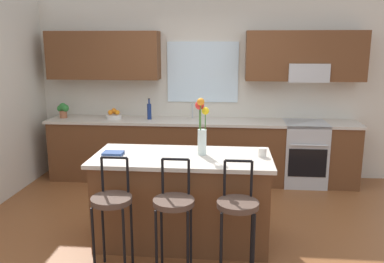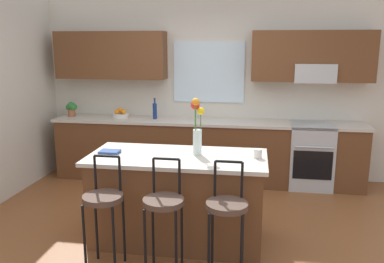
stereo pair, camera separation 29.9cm
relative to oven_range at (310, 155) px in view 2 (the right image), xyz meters
name	(u,v)px [view 2 (the right image)]	position (x,y,z in m)	size (l,w,h in m)	color
ground_plane	(187,230)	(-1.51, -1.68, -0.46)	(14.00, 14.00, 0.00)	brown
back_wall_assembly	(211,79)	(-1.48, 0.31, 1.05)	(5.60, 0.50, 2.70)	beige
counter_run	(206,150)	(-1.51, 0.02, 0.01)	(4.56, 0.64, 0.92)	brown
sink_faucet	(198,109)	(-1.65, 0.17, 0.60)	(0.02, 0.13, 0.23)	#B7BABC
oven_range	(310,155)	(0.00, 0.00, 0.00)	(0.60, 0.64, 0.92)	#B7BABC
kitchen_island	(178,198)	(-1.56, -1.90, 0.00)	(1.79, 0.84, 0.92)	brown
bar_stool_near	(104,203)	(-2.11, -2.53, 0.18)	(0.36, 0.36, 1.04)	black
bar_stool_middle	(164,207)	(-1.56, -2.53, 0.18)	(0.36, 0.36, 1.04)	black
bar_stool_far	(227,211)	(-1.01, -2.53, 0.18)	(0.36, 0.36, 1.04)	black
flower_vase	(197,127)	(-1.37, -1.83, 0.75)	(0.14, 0.15, 0.58)	silver
mug_ceramic	(258,154)	(-0.76, -1.87, 0.51)	(0.08, 0.08, 0.09)	silver
cookbook	(110,152)	(-2.26, -1.93, 0.48)	(0.20, 0.15, 0.03)	navy
fruit_bowl_oranges	(121,114)	(-2.82, 0.03, 0.51)	(0.24, 0.24, 0.16)	silver
bottle_olive_oil	(155,111)	(-2.28, 0.02, 0.59)	(0.06, 0.06, 0.31)	navy
potted_plant_small	(71,108)	(-3.60, 0.02, 0.59)	(0.19, 0.13, 0.23)	#9E5B3D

